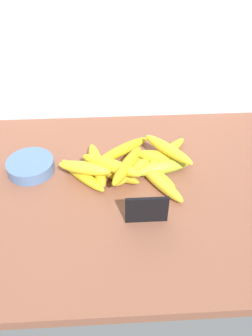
{
  "coord_description": "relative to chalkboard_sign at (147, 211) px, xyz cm",
  "views": [
    {
      "loc": [
        0.61,
        -73.11,
        74.03
      ],
      "look_at": [
        4.9,
        3.08,
        8.0
      ],
      "focal_mm": 37.91,
      "sensor_mm": 36.0,
      "label": 1
    }
  ],
  "objects": [
    {
      "name": "counter_top",
      "position": [
        -9.29,
        12.46,
        -5.36
      ],
      "size": [
        110.0,
        76.0,
        3.0
      ],
      "primitive_type": "cube",
      "color": "brown",
      "rests_on": "ground"
    },
    {
      "name": "back_wall",
      "position": [
        -9.29,
        51.46,
        28.14
      ],
      "size": [
        130.0,
        2.0,
        70.0
      ],
      "primitive_type": "cube",
      "color": "silver",
      "rests_on": "ground"
    },
    {
      "name": "chalkboard_sign",
      "position": [
        0.0,
        0.0,
        0.0
      ],
      "size": [
        11.0,
        1.8,
        8.4
      ],
      "color": "black",
      "rests_on": "counter_top"
    },
    {
      "name": "fruit_bowl",
      "position": [
        -32.8,
        21.75,
        -2.02
      ],
      "size": [
        14.11,
        14.11,
        3.67
      ],
      "primitive_type": "cylinder",
      "color": "#5172A4",
      "rests_on": "counter_top"
    },
    {
      "name": "banana_0",
      "position": [
        7.25,
        22.67,
        -1.7
      ],
      "size": [
        17.13,
        9.73,
        4.32
      ],
      "primitive_type": "ellipsoid",
      "rotation": [
        0.0,
        0.0,
        5.94
      ],
      "color": "yellow",
      "rests_on": "counter_top"
    },
    {
      "name": "banana_1",
      "position": [
        -17.22,
        16.94,
        -2.16
      ],
      "size": [
        15.2,
        16.27,
        3.39
      ],
      "primitive_type": "ellipsoid",
      "rotation": [
        0.0,
        0.0,
        2.31
      ],
      "color": "yellow",
      "rests_on": "counter_top"
    },
    {
      "name": "banana_2",
      "position": [
        -9.09,
        17.76,
        -2.15
      ],
      "size": [
        18.81,
        13.26,
        3.41
      ],
      "primitive_type": "ellipsoid",
      "rotation": [
        0.0,
        0.0,
        2.6
      ],
      "color": "gold",
      "rests_on": "counter_top"
    },
    {
      "name": "banana_3",
      "position": [
        5.16,
        12.95,
        -2.03
      ],
      "size": [
        13.35,
        18.12,
        3.65
      ],
      "primitive_type": "ellipsoid",
      "rotation": [
        0.0,
        0.0,
        2.14
      ],
      "color": "yellow",
      "rests_on": "counter_top"
    },
    {
      "name": "banana_4",
      "position": [
        -12.85,
        21.08,
        -1.82
      ],
      "size": [
        7.7,
        20.37,
        4.06
      ],
      "primitive_type": "ellipsoid",
      "rotation": [
        0.0,
        0.0,
        4.9
      ],
      "color": "yellow",
      "rests_on": "counter_top"
    },
    {
      "name": "banana_5",
      "position": [
        3.95,
        16.87,
        -2.23
      ],
      "size": [
        12.89,
        15.71,
        3.25
      ],
      "primitive_type": "ellipsoid",
      "rotation": [
        0.0,
        0.0,
        5.35
      ],
      "color": "#AFC525",
      "rests_on": "counter_top"
    },
    {
      "name": "banana_6",
      "position": [
        8.84,
        25.87,
        -2.15
      ],
      "size": [
        15.88,
        16.41,
        3.42
      ],
      "primitive_type": "ellipsoid",
      "rotation": [
        0.0,
        0.0,
        0.81
      ],
      "color": "gold",
      "rests_on": "counter_top"
    },
    {
      "name": "banana_7",
      "position": [
        7.18,
        18.69,
        -1.77
      ],
      "size": [
        18.3,
        8.77,
        4.18
      ],
      "primitive_type": "ellipsoid",
      "rotation": [
        0.0,
        0.0,
        3.41
      ],
      "color": "#A1B82F",
      "rests_on": "counter_top"
    },
    {
      "name": "banana_8",
      "position": [
        -4.76,
        28.14,
        -2.13
      ],
      "size": [
        18.37,
        14.43,
        3.45
      ],
      "primitive_type": "ellipsoid",
      "rotation": [
        0.0,
        0.0,
        0.62
      ],
      "color": "gold",
      "rests_on": "counter_top"
    },
    {
      "name": "banana_9",
      "position": [
        -2.85,
        17.23,
        -1.91
      ],
      "size": [
        14.04,
        13.47,
        3.9
      ],
      "primitive_type": "ellipsoid",
      "rotation": [
        0.0,
        0.0,
        3.89
      ],
      "color": "yellow",
      "rests_on": "counter_top"
    },
    {
      "name": "banana_10",
      "position": [
        8.61,
        22.16,
        2.17
      ],
      "size": [
        14.57,
        16.68,
        3.42
      ],
      "primitive_type": "ellipsoid",
      "rotation": [
        0.0,
        0.0,
        5.4
      ],
      "color": "yellow",
      "rests_on": "banana_0"
    },
    {
      "name": "banana_11",
      "position": [
        -8.59,
        16.56,
        1.48
      ],
      "size": [
        18.4,
        12.73,
        3.84
      ],
      "primitive_type": "ellipsoid",
      "rotation": [
        0.0,
        0.0,
        2.62
      ],
      "color": "yellow",
      "rests_on": "banana_2"
    },
    {
      "name": "banana_12",
      "position": [
        -16.2,
        15.92,
        1.38
      ],
      "size": [
        15.81,
        7.79,
        3.71
      ],
      "primitive_type": "ellipsoid",
      "rotation": [
        0.0,
        0.0,
        2.86
      ],
      "color": "yellow",
      "rests_on": "banana_1"
    },
    {
      "name": "banana_13",
      "position": [
        -4.01,
        15.91,
        1.85
      ],
      "size": [
        11.73,
        17.87,
        3.62
      ],
      "primitive_type": "ellipsoid",
      "rotation": [
        0.0,
        0.0,
        4.23
      ],
      "color": "gold",
      "rests_on": "banana_9"
    }
  ]
}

